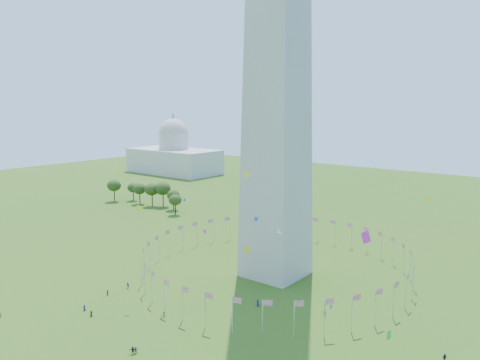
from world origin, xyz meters
name	(u,v)px	position (x,y,z in m)	size (l,w,h in m)	color
ground	(151,337)	(0.00, 0.00, 0.00)	(600.00, 600.00, 0.00)	#2D5113
flag_ring	(275,260)	(0.00, 50.00, 4.50)	(80.24, 80.24, 9.00)	silver
capitol_building	(174,143)	(-180.00, 180.00, 23.00)	(70.00, 35.00, 46.00)	beige
crowd	(200,348)	(13.26, 2.11, 0.82)	(92.55, 54.23, 1.90)	black
kites_aloft	(260,238)	(11.77, 25.38, 19.40)	(99.60, 74.21, 32.35)	white
tree_line_west	(148,195)	(-106.27, 91.14, 5.53)	(55.14, 15.85, 12.47)	#39551C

